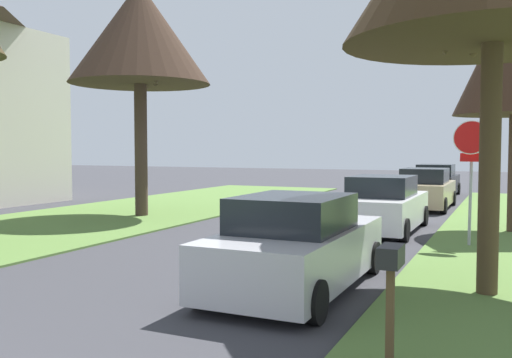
% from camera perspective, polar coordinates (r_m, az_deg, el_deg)
% --- Properties ---
extents(stop_sign_far, '(0.81, 0.52, 2.95)m').
position_cam_1_polar(stop_sign_far, '(13.99, 21.16, 2.28)').
color(stop_sign_far, '#9EA0A5').
rests_on(stop_sign_far, grass_verge_right).
extents(street_tree_left_mid_b, '(4.75, 4.75, 7.88)m').
position_cam_1_polar(street_tree_left_mid_b, '(19.76, -11.83, 14.28)').
color(street_tree_left_mid_b, '#453429').
rests_on(street_tree_left_mid_b, grass_verge_left).
extents(parked_sedan_silver, '(1.96, 4.41, 1.57)m').
position_cam_1_polar(parked_sedan_silver, '(9.27, 4.22, -6.87)').
color(parked_sedan_silver, '#BCBCC1').
rests_on(parked_sedan_silver, ground).
extents(parked_sedan_white, '(1.96, 4.41, 1.57)m').
position_cam_1_polar(parked_sedan_white, '(16.10, 12.93, -2.69)').
color(parked_sedan_white, white).
rests_on(parked_sedan_white, ground).
extents(parked_sedan_tan, '(1.96, 4.41, 1.57)m').
position_cam_1_polar(parked_sedan_tan, '(22.64, 16.96, -1.08)').
color(parked_sedan_tan, tan).
rests_on(parked_sedan_tan, ground).
extents(parked_sedan_black, '(1.96, 4.41, 1.57)m').
position_cam_1_polar(parked_sedan_black, '(28.57, 17.98, -0.25)').
color(parked_sedan_black, black).
rests_on(parked_sedan_black, ground).
extents(curbside_mailbox, '(0.22, 0.44, 1.27)m').
position_cam_1_polar(curbside_mailbox, '(6.05, 13.64, -9.11)').
color(curbside_mailbox, brown).
rests_on(curbside_mailbox, grass_verge_right).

